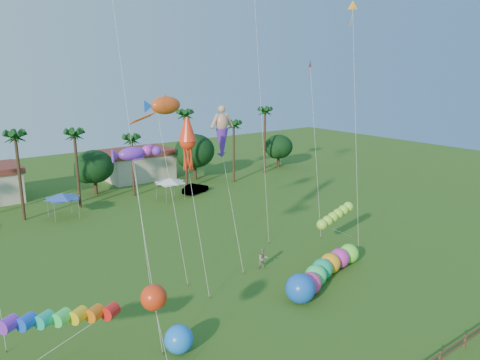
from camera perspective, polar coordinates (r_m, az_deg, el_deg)
ground at (r=33.57m, az=11.01°, el=-18.45°), size 160.00×160.00×0.00m
tree_line at (r=68.68m, az=-15.07°, el=1.94°), size 69.46×8.91×11.00m
buildings_row at (r=72.63m, az=-21.64°, el=0.22°), size 35.00×7.00×4.00m
tent_row at (r=58.90m, az=-20.67°, el=-1.93°), size 31.00×4.00×0.60m
car_b at (r=67.14m, az=-5.45°, el=-1.04°), size 4.53×2.75×1.41m
spectator_b at (r=42.55m, az=2.81°, el=-9.57°), size 1.08×0.96×1.86m
caterpillar_inflatable at (r=40.49m, az=9.94°, el=-10.97°), size 11.22×4.98×2.31m
blue_ball at (r=31.48m, az=-7.48°, el=-18.69°), size 1.84×1.84×1.84m
rainbow_tube at (r=30.51m, az=-18.43°, el=-15.86°), size 9.12×3.04×3.48m
green_worm at (r=46.36m, az=9.96°, el=-5.38°), size 8.43×2.95×3.36m
orange_ball_kite at (r=27.36m, az=-10.46°, el=-13.92°), size 1.80×1.97×5.90m
merman_kite at (r=42.75m, az=-2.21°, el=5.48°), size 2.29×5.64×13.91m
fish_kite at (r=41.82m, az=-9.04°, el=8.97°), size 4.30×6.72×15.28m
squid_kite at (r=37.67m, az=-6.42°, el=4.63°), size 1.82×4.89×13.91m
lobster_kite at (r=31.76m, az=-13.02°, el=3.12°), size 3.44×5.94×12.74m
delta_kite_red at (r=51.28m, az=8.60°, el=13.19°), size 2.22×4.44×18.39m
delta_kite_yellow at (r=48.04m, az=13.60°, el=19.08°), size 2.36×4.40×23.75m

